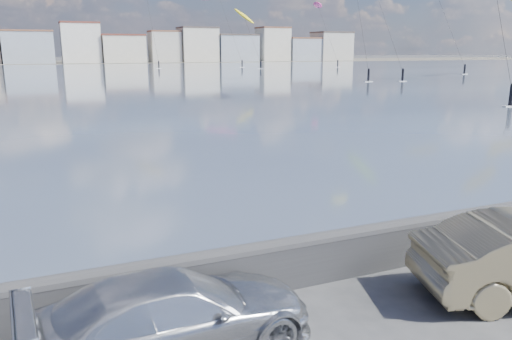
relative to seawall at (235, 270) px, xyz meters
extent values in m
cube|color=#3D485C|center=(0.00, 88.80, -0.58)|extent=(500.00, 177.00, 0.00)
cube|color=#4C473D|center=(0.00, 197.30, -0.57)|extent=(500.00, 60.00, 0.00)
cube|color=#28282B|center=(0.00, 0.00, -0.13)|extent=(400.00, 0.35, 0.90)
cylinder|color=#28282B|center=(0.00, 0.00, 0.32)|extent=(400.00, 0.36, 0.36)
cube|color=#9EA8B7|center=(-6.00, 183.30, 4.67)|extent=(16.00, 13.00, 10.50)
cube|color=brown|center=(-6.00, 183.30, 10.22)|extent=(16.32, 13.26, 0.60)
cube|color=white|center=(11.00, 183.30, 6.17)|extent=(13.00, 10.00, 13.50)
cube|color=brown|center=(11.00, 183.30, 13.22)|extent=(13.26, 10.20, 0.60)
cube|color=silver|center=(25.50, 183.30, 4.17)|extent=(15.00, 12.00, 9.50)
cube|color=brown|center=(25.50, 183.30, 9.22)|extent=(15.30, 12.24, 0.60)
cube|color=beige|center=(41.00, 183.30, 4.92)|extent=(11.00, 9.00, 11.00)
cube|color=brown|center=(41.00, 183.30, 10.72)|extent=(11.22, 9.18, 0.60)
cube|color=silver|center=(54.00, 183.30, 5.67)|extent=(14.00, 11.00, 12.50)
cube|color=#4C423D|center=(54.00, 183.30, 12.22)|extent=(14.28, 11.22, 0.60)
cube|color=#9EA8B7|center=(69.50, 183.30, 4.42)|extent=(16.00, 12.00, 10.00)
cube|color=#4C423D|center=(69.50, 183.30, 9.72)|extent=(16.32, 12.24, 0.60)
cube|color=silver|center=(86.00, 183.30, 5.92)|extent=(12.00, 10.00, 13.00)
cube|color=brown|center=(86.00, 183.30, 12.72)|extent=(12.24, 10.20, 0.60)
cube|color=#9EA8B7|center=(99.50, 183.30, 3.92)|extent=(14.00, 11.00, 9.00)
cube|color=brown|center=(99.50, 183.30, 8.72)|extent=(14.28, 11.22, 0.60)
cube|color=beige|center=(114.00, 183.30, 5.17)|extent=(15.00, 12.00, 11.50)
cube|color=#4C423D|center=(114.00, 183.30, 11.22)|extent=(15.30, 12.24, 0.60)
imported|color=#B4B6BB|center=(-1.52, -1.32, 0.08)|extent=(4.71, 2.19, 1.33)
cube|color=white|center=(73.09, 66.75, -0.53)|extent=(1.40, 0.42, 0.08)
cylinder|color=black|center=(73.09, 66.75, 0.37)|extent=(0.36, 0.36, 1.70)
sphere|color=black|center=(73.09, 66.75, 1.27)|extent=(0.28, 0.28, 0.28)
cylinder|color=black|center=(72.71, 71.42, 8.50)|extent=(0.78, 9.36, 15.59)
cube|color=white|center=(24.64, 119.69, -0.53)|extent=(1.40, 0.42, 0.08)
cylinder|color=black|center=(24.64, 119.69, 0.37)|extent=(0.36, 0.36, 1.70)
sphere|color=black|center=(24.64, 119.69, 1.27)|extent=(0.28, 0.28, 0.28)
cylinder|color=black|center=(23.98, 125.59, 14.36)|extent=(1.35, 11.84, 27.29)
ellipsoid|color=#E5338C|center=(72.88, 124.41, 16.68)|extent=(6.81, 9.92, 2.19)
cube|color=white|center=(71.71, 110.53, -0.53)|extent=(1.40, 0.42, 0.08)
cylinder|color=black|center=(71.71, 110.53, 0.37)|extent=(0.36, 0.36, 1.70)
sphere|color=black|center=(71.71, 110.53, 1.27)|extent=(0.28, 0.28, 0.28)
cylinder|color=black|center=(72.30, 117.47, 8.70)|extent=(1.20, 13.90, 15.98)
ellipsoid|color=yellow|center=(46.90, 117.10, 12.57)|extent=(4.99, 7.49, 4.96)
cube|color=white|center=(47.92, 108.53, -0.53)|extent=(1.40, 0.42, 0.08)
cylinder|color=black|center=(47.92, 108.53, 0.37)|extent=(0.36, 0.36, 1.70)
sphere|color=black|center=(47.92, 108.53, 1.27)|extent=(0.28, 0.28, 0.28)
cylinder|color=black|center=(47.41, 112.82, 6.64)|extent=(1.06, 8.59, 11.86)
cube|color=white|center=(47.34, 53.43, -0.53)|extent=(1.40, 0.42, 0.08)
cylinder|color=black|center=(47.34, 53.43, 0.37)|extent=(0.36, 0.36, 1.70)
sphere|color=black|center=(47.34, 53.43, 1.27)|extent=(0.28, 0.28, 0.28)
cylinder|color=black|center=(48.26, 59.38, 8.17)|extent=(1.87, 11.93, 14.92)
cube|color=white|center=(42.02, 54.68, -0.53)|extent=(1.40, 0.42, 0.08)
cylinder|color=black|center=(42.02, 54.68, 0.37)|extent=(0.36, 0.36, 1.70)
sphere|color=black|center=(42.02, 54.68, 1.27)|extent=(0.28, 0.28, 0.28)
cylinder|color=black|center=(42.13, 58.23, 10.24)|extent=(0.24, 7.13, 19.06)
cube|color=white|center=(47.32, 119.72, -0.53)|extent=(1.40, 0.42, 0.08)
cylinder|color=black|center=(47.32, 119.72, 0.37)|extent=(0.36, 0.36, 1.70)
sphere|color=black|center=(47.32, 119.72, 1.27)|extent=(0.28, 0.28, 0.28)
cylinder|color=black|center=(46.66, 127.05, 9.78)|extent=(1.36, 14.69, 18.15)
cube|color=white|center=(33.49, 22.27, -0.53)|extent=(1.40, 0.42, 0.08)
cylinder|color=black|center=(33.49, 22.27, 0.37)|extent=(0.36, 0.36, 1.70)
camera|label=1|loc=(-3.12, -8.39, 4.17)|focal=35.00mm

